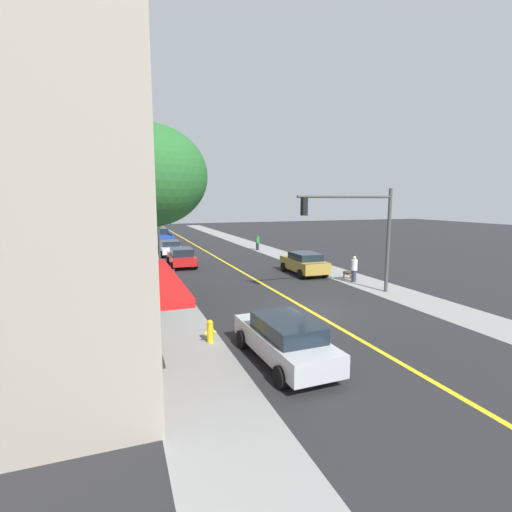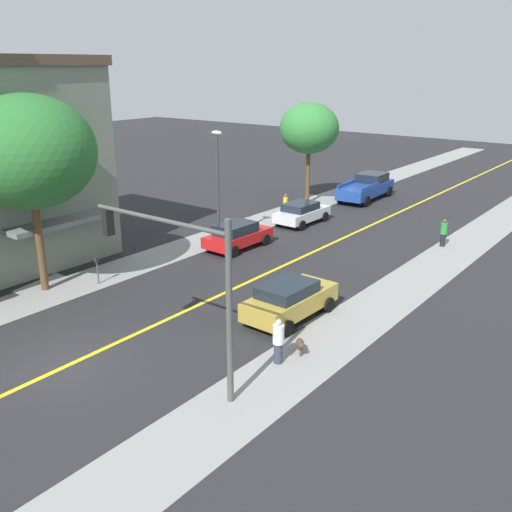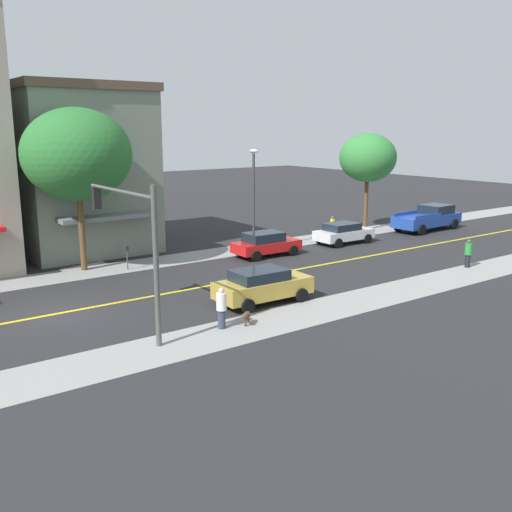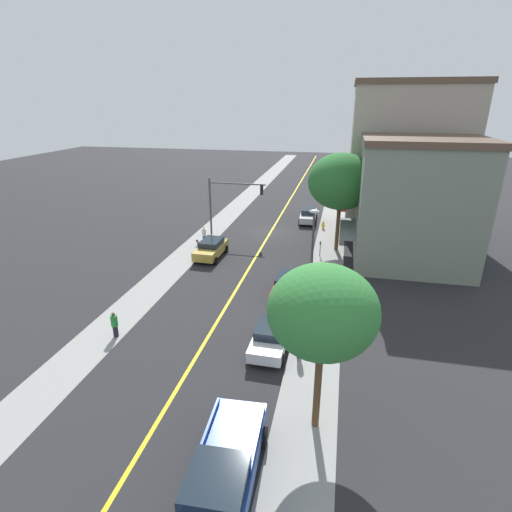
{
  "view_description": "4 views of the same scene",
  "coord_description": "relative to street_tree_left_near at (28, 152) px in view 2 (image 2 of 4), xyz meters",
  "views": [
    {
      "loc": [
        -8.28,
        -15.38,
        5.16
      ],
      "look_at": [
        0.32,
        8.24,
        1.45
      ],
      "focal_mm": 26.54,
      "sensor_mm": 36.0,
      "label": 1
    },
    {
      "loc": [
        15.93,
        -9.94,
        9.91
      ],
      "look_at": [
        1.86,
        8.4,
        2.17
      ],
      "focal_mm": 40.4,
      "sensor_mm": 36.0,
      "label": 2
    },
    {
      "loc": [
        23.95,
        -7.01,
        7.73
      ],
      "look_at": [
        1.7,
        9.28,
        1.6
      ],
      "focal_mm": 40.77,
      "sensor_mm": 36.0,
      "label": 3
    },
    {
      "loc": [
        -7.03,
        39.3,
        12.95
      ],
      "look_at": [
        -1.17,
        12.53,
        2.21
      ],
      "focal_mm": 28.0,
      "sensor_mm": 36.0,
      "label": 4
    }
  ],
  "objects": [
    {
      "name": "small_dog",
      "position": [
        12.8,
        1.95,
        -5.92
      ],
      "size": [
        0.65,
        0.7,
        0.59
      ],
      "rotation": [
        0.0,
        0.0,
        5.43
      ],
      "color": "#4C3828",
      "rests_on": "ground"
    },
    {
      "name": "street_lamp",
      "position": [
        1.48,
        10.52,
        -2.34
      ],
      "size": [
        0.7,
        0.36,
        6.42
      ],
      "color": "#38383D",
      "rests_on": "ground"
    },
    {
      "name": "blue_pickup_truck",
      "position": [
        3.1,
        25.93,
        -5.37
      ],
      "size": [
        2.59,
        6.25,
        1.88
      ],
      "rotation": [
        0.0,
        0.0,
        1.62
      ],
      "color": "#1E429E",
      "rests_on": "ground"
    },
    {
      "name": "brick_apartment_block",
      "position": [
        -6.1,
        2.0,
        -1.14
      ],
      "size": [
        10.63,
        8.02,
        10.33
      ],
      "rotation": [
        0.0,
        0.0,
        -1.57
      ],
      "color": "gray",
      "rests_on": "ground"
    },
    {
      "name": "street_tree_right_corner",
      "position": [
        0.21,
        22.04,
        -0.82
      ],
      "size": [
        4.27,
        4.27,
        7.32
      ],
      "color": "brown",
      "rests_on": "ground"
    },
    {
      "name": "ground_plane",
      "position": [
        6.88,
        -3.76,
        -6.31
      ],
      "size": [
        140.0,
        140.0,
        0.0
      ],
      "primitive_type": "plane",
      "color": "#262628"
    },
    {
      "name": "white_sedan_left_curb",
      "position": [
        3.08,
        16.87,
        -5.56
      ],
      "size": [
        2.07,
        4.15,
        1.42
      ],
      "rotation": [
        0.0,
        0.0,
        1.56
      ],
      "color": "silver",
      "rests_on": "ground"
    },
    {
      "name": "gold_sedan_right_curb",
      "position": [
        10.72,
        4.3,
        -5.5
      ],
      "size": [
        2.17,
        4.46,
        1.54
      ],
      "rotation": [
        0.0,
        0.0,
        1.54
      ],
      "color": "#B29338",
      "rests_on": "ground"
    },
    {
      "name": "parking_meter",
      "position": [
        1.37,
        1.96,
        -5.42
      ],
      "size": [
        0.12,
        0.18,
        1.34
      ],
      "color": "#4C4C51",
      "rests_on": "ground"
    },
    {
      "name": "pedestrian_white_shirt",
      "position": [
        12.55,
        0.94,
        -5.45
      ],
      "size": [
        0.4,
        0.4,
        1.66
      ],
      "rotation": [
        0.0,
        0.0,
        1.17
      ],
      "color": "#33384C",
      "rests_on": "ground"
    },
    {
      "name": "traffic_light_mast",
      "position": [
        10.86,
        -1.89,
        -2.35
      ],
      "size": [
        5.79,
        0.32,
        5.81
      ],
      "rotation": [
        0.0,
        0.0,
        3.14
      ],
      "color": "#474C47",
      "rests_on": "ground"
    },
    {
      "name": "pedestrian_yellow_shirt",
      "position": [
        1.44,
        17.41,
        -5.43
      ],
      "size": [
        0.32,
        0.32,
        1.66
      ],
      "rotation": [
        0.0,
        0.0,
        2.73
      ],
      "color": "#33384C",
      "rests_on": "ground"
    },
    {
      "name": "sidewalk_right",
      "position": [
        13.11,
        -3.76,
        -6.31
      ],
      "size": [
        2.76,
        126.0,
        0.01
      ],
      "primitive_type": "cube",
      "color": "gray",
      "rests_on": "ground"
    },
    {
      "name": "red_sedan_left_curb",
      "position": [
        3.1,
        10.25,
        -5.53
      ],
      "size": [
        2.08,
        4.24,
        1.49
      ],
      "rotation": [
        0.0,
        0.0,
        1.55
      ],
      "color": "red",
      "rests_on": "ground"
    },
    {
      "name": "street_tree_left_near",
      "position": [
        0.0,
        0.0,
        0.0
      ],
      "size": [
        5.79,
        5.79,
        8.78
      ],
      "color": "brown",
      "rests_on": "ground"
    },
    {
      "name": "pedestrian_green_shirt",
      "position": [
        12.16,
        17.67,
        -5.48
      ],
      "size": [
        0.39,
        0.39,
        1.59
      ],
      "rotation": [
        0.0,
        0.0,
        4.06
      ],
      "color": "black",
      "rests_on": "ground"
    },
    {
      "name": "road_centerline_stripe",
      "position": [
        6.88,
        -3.76,
        -6.31
      ],
      "size": [
        0.2,
        126.0,
        0.0
      ],
      "primitive_type": "cube",
      "color": "yellow",
      "rests_on": "ground"
    }
  ]
}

